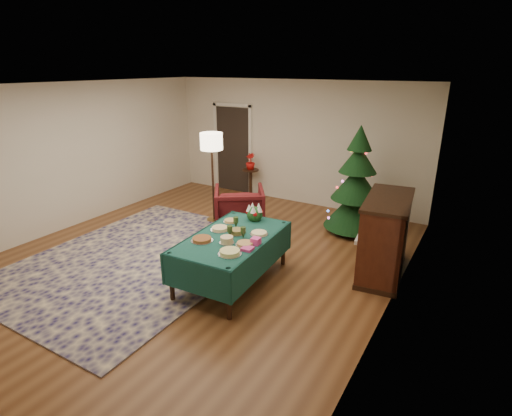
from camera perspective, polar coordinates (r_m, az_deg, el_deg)
The scene contains 24 objects.
room_shell at distance 6.12m, azimuth -9.19°, elevation 4.09°, with size 7.00×7.00×7.00m.
doorway at distance 9.83m, azimuth -3.30°, elevation 8.68°, with size 1.08×0.04×2.16m.
rug at distance 6.80m, azimuth -16.27°, elevation -6.99°, with size 3.20×4.20×0.02m, color #151243.
buffet_table at distance 5.69m, azimuth -3.48°, elevation -5.36°, with size 1.17×1.88×0.71m.
platter_0 at distance 5.11m, azimuth -3.76°, elevation -6.34°, with size 0.30×0.30×0.06m.
platter_1 at distance 5.52m, azimuth -7.73°, elevation -4.47°, with size 0.30×0.30×0.05m.
platter_2 at distance 5.41m, azimuth -4.19°, elevation -4.59°, with size 0.20×0.20×0.10m.
platter_3 at distance 5.35m, azimuth -1.59°, elevation -5.13°, with size 0.26×0.26×0.04m.
platter_4 at distance 5.84m, azimuth -5.19°, elevation -2.96°, with size 0.27×0.27×0.05m.
platter_5 at distance 5.70m, azimuth -2.76°, elevation -3.41°, with size 0.23×0.23×0.07m.
platter_6 at distance 5.67m, azimuth 0.43°, elevation -3.64°, with size 0.26×0.26×0.04m.
platter_7 at distance 6.12m, azimuth -3.65°, elevation -1.86°, with size 0.22×0.22×0.04m.
goblet_0 at distance 5.89m, azimuth -2.90°, elevation -2.01°, with size 0.08×0.08×0.16m.
goblet_1 at distance 5.53m, azimuth -1.84°, elevation -3.49°, with size 0.08×0.08×0.16m.
goblet_2 at distance 5.58m, azimuth -3.77°, elevation -3.29°, with size 0.08×0.08×0.16m.
napkin_stack at distance 5.21m, azimuth -1.24°, elevation -5.83°, with size 0.14×0.14×0.04m, color #D43B8A.
gift_box at distance 5.36m, azimuth -0.03°, elevation -4.75°, with size 0.11×0.11×0.09m, color #F143A4.
centerpiece at distance 6.15m, azimuth -0.20°, elevation -0.66°, with size 0.25×0.26×0.29m.
armchair at distance 7.51m, azimuth -2.39°, elevation 0.17°, with size 0.90×0.84×0.92m, color #4E1013.
floor_lamp at distance 7.74m, azimuth -6.37°, elevation 8.66°, with size 0.43×0.43×1.77m.
side_table at distance 9.43m, azimuth -0.79°, elevation 3.46°, with size 0.39×0.39×0.69m.
potted_plant at distance 9.31m, azimuth -0.80°, elevation 6.18°, with size 0.21×0.38×0.21m, color #B5100C.
christmas_tree at distance 7.53m, azimuth 14.12°, elevation 3.13°, with size 1.15×1.15×2.00m.
piano at distance 6.19m, azimuth 17.90°, elevation -3.99°, with size 0.80×1.45×1.20m.
Camera 1 is at (3.83, -4.50, 2.97)m, focal length 28.00 mm.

